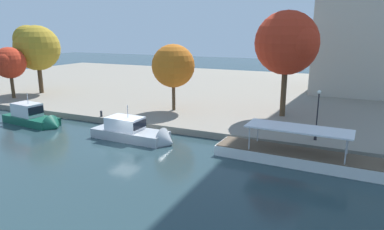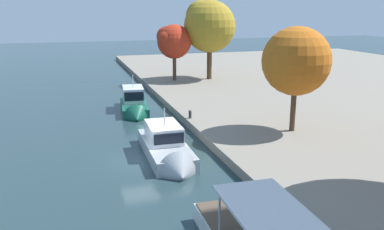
% 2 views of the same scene
% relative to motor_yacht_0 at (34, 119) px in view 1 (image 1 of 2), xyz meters
% --- Properties ---
extents(ground_plane, '(220.00, 220.00, 0.00)m').
position_rel_motor_yacht_0_xyz_m(ground_plane, '(14.17, -1.97, -0.62)').
color(ground_plane, '#23383D').
extents(dock_promenade, '(120.00, 55.00, 0.71)m').
position_rel_motor_yacht_0_xyz_m(dock_promenade, '(14.17, 31.12, -0.27)').
color(dock_promenade, gray).
rests_on(dock_promenade, ground_plane).
extents(motor_yacht_0, '(8.60, 3.33, 4.75)m').
position_rel_motor_yacht_0_xyz_m(motor_yacht_0, '(0.00, 0.00, 0.00)').
color(motor_yacht_0, '#14513D').
rests_on(motor_yacht_0, ground_plane).
extents(motor_yacht_1, '(8.99, 3.02, 4.59)m').
position_rel_motor_yacht_0_xyz_m(motor_yacht_1, '(14.16, 0.07, -0.03)').
color(motor_yacht_1, '#9EA3A8').
rests_on(motor_yacht_1, ground_plane).
extents(tour_boat_2, '(14.86, 3.56, 4.20)m').
position_rel_motor_yacht_0_xyz_m(tour_boat_2, '(30.85, 0.54, -0.28)').
color(tour_boat_2, silver).
rests_on(tour_boat_2, ground_plane).
extents(mooring_bollard_0, '(0.29, 0.29, 0.76)m').
position_rel_motor_yacht_0_xyz_m(mooring_bollard_0, '(6.61, 4.06, 0.49)').
color(mooring_bollard_0, '#2D2D33').
rests_on(mooring_bollard_0, dock_promenade).
extents(lamp_post, '(0.34, 0.34, 4.75)m').
position_rel_motor_yacht_0_xyz_m(lamp_post, '(30.76, 5.39, 2.71)').
color(lamp_post, black).
rests_on(lamp_post, dock_promenade).
extents(tree_0, '(7.36, 7.35, 12.32)m').
position_rel_motor_yacht_0_xyz_m(tree_0, '(26.50, 13.51, 8.65)').
color(tree_0, '#4C3823').
rests_on(tree_0, dock_promenade).
extents(tree_1, '(5.44, 5.44, 8.41)m').
position_rel_motor_yacht_0_xyz_m(tree_1, '(12.74, 10.95, 5.77)').
color(tree_1, '#4C3823').
rests_on(tree_1, dock_promenade).
extents(tree_2, '(4.86, 4.69, 7.66)m').
position_rel_motor_yacht_0_xyz_m(tree_2, '(-13.43, 7.61, 5.53)').
color(tree_2, '#4C3823').
rests_on(tree_2, dock_promenade).
extents(tree_3, '(7.22, 7.16, 10.88)m').
position_rel_motor_yacht_0_xyz_m(tree_3, '(-13.32, 12.88, 7.62)').
color(tree_3, '#4C3823').
rests_on(tree_3, dock_promenade).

